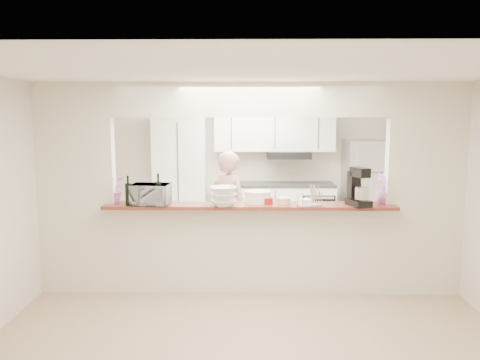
{
  "coord_description": "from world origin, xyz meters",
  "views": [
    {
      "loc": [
        -0.03,
        -5.45,
        2.11
      ],
      "look_at": [
        -0.12,
        0.3,
        1.33
      ],
      "focal_mm": 35.0,
      "sensor_mm": 36.0,
      "label": 1
    }
  ],
  "objects_px": {
    "toaster_oven": "(151,194)",
    "person": "(230,210)",
    "stand_mixer": "(358,189)",
    "refrigerator": "(366,189)"
  },
  "relations": [
    {
      "from": "toaster_oven",
      "to": "stand_mixer",
      "type": "distance_m",
      "value": 2.4
    },
    {
      "from": "refrigerator",
      "to": "person",
      "type": "xyz_separation_m",
      "value": [
        -2.32,
        -1.66,
        -0.04
      ]
    },
    {
      "from": "toaster_oven",
      "to": "person",
      "type": "xyz_separation_m",
      "value": [
        0.88,
        1.09,
        -0.4
      ]
    },
    {
      "from": "stand_mixer",
      "to": "refrigerator",
      "type": "bearing_deg",
      "value": 73.89
    },
    {
      "from": "toaster_oven",
      "to": "person",
      "type": "relative_size",
      "value": 0.27
    },
    {
      "from": "stand_mixer",
      "to": "person",
      "type": "relative_size",
      "value": 0.27
    },
    {
      "from": "stand_mixer",
      "to": "person",
      "type": "xyz_separation_m",
      "value": [
        -1.51,
        1.12,
        -0.48
      ]
    },
    {
      "from": "toaster_oven",
      "to": "stand_mixer",
      "type": "relative_size",
      "value": 0.98
    },
    {
      "from": "refrigerator",
      "to": "toaster_oven",
      "type": "xyz_separation_m",
      "value": [
        -3.2,
        -2.75,
        0.36
      ]
    },
    {
      "from": "refrigerator",
      "to": "stand_mixer",
      "type": "distance_m",
      "value": 2.93
    }
  ]
}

